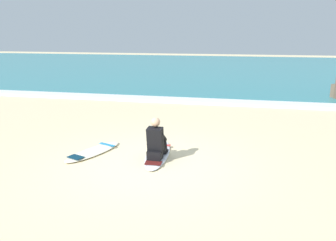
# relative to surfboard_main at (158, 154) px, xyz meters

# --- Properties ---
(ground_plane) EXTENTS (80.00, 80.00, 0.00)m
(ground_plane) POSITION_rel_surfboard_main_xyz_m (-0.03, -0.63, -0.04)
(ground_plane) COLOR beige
(sea) EXTENTS (80.00, 28.00, 0.10)m
(sea) POSITION_rel_surfboard_main_xyz_m (-0.03, 20.12, 0.01)
(sea) COLOR teal
(sea) RESTS_ON ground
(breaking_foam) EXTENTS (80.00, 0.90, 0.11)m
(breaking_foam) POSITION_rel_surfboard_main_xyz_m (-0.03, 6.42, 0.02)
(breaking_foam) COLOR white
(breaking_foam) RESTS_ON ground
(surfboard_main) EXTENTS (0.69, 2.06, 0.08)m
(surfboard_main) POSITION_rel_surfboard_main_xyz_m (0.00, 0.00, 0.00)
(surfboard_main) COLOR silver
(surfboard_main) RESTS_ON ground
(surfer_seated) EXTENTS (0.38, 0.71, 0.95)m
(surfer_seated) POSITION_rel_surfboard_main_xyz_m (0.04, -0.29, 0.40)
(surfer_seated) COLOR black
(surfer_seated) RESTS_ON surfboard_main
(surfboard_spare_near) EXTENTS (1.09, 1.81, 0.08)m
(surfboard_spare_near) POSITION_rel_surfboard_main_xyz_m (-1.58, -0.15, 0.00)
(surfboard_spare_near) COLOR #EFE5C6
(surfboard_spare_near) RESTS_ON ground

